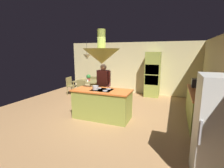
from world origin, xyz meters
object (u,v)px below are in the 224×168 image
Objects in this scene: oven_tower at (153,75)px; canister_flour at (205,93)px; chair_by_back_wall at (95,83)px; canister_tea at (203,91)px; dining_table at (88,83)px; microwave_on_counter at (199,83)px; refrigerator at (221,131)px; chair_facing_island at (80,89)px; kitchen_island at (102,104)px; potted_plant_on_table at (88,77)px; canister_sugar at (204,92)px; cup_on_table at (88,81)px; chair_at_corner at (71,85)px; person_at_island at (104,84)px; cooking_pot_on_cooktop at (95,88)px.

canister_flour is (1.74, -3.01, -0.02)m from oven_tower.
canister_tea is (4.54, -2.19, 0.50)m from chair_by_back_wall.
microwave_on_counter is at bearing -7.77° from dining_table.
refrigerator is 2.00× the size of chair_facing_island.
chair_facing_island is at bearing 140.20° from kitchen_island.
potted_plant_on_table is at bearing 157.69° from canister_flour.
potted_plant_on_table is (-4.43, 3.77, 0.06)m from refrigerator.
canister_tea is at bearing 90.00° from canister_flour.
potted_plant_on_table is at bearing 159.69° from canister_sugar.
chair_facing_island is at bearing -179.19° from microwave_on_counter.
cup_on_table is at bearing 161.73° from canister_sugar.
microwave_on_counter is at bearing 90.00° from canister_tea.
potted_plant_on_table reaches higher than chair_by_back_wall.
canister_flour is 1.25m from microwave_on_counter.
chair_at_corner is at bearing 144.24° from chair_facing_island.
canister_tea is at bearing -18.26° from potted_plant_on_table.
person_at_island is at bearing -44.96° from potted_plant_on_table.
canister_sugar is 0.18m from canister_tea.
kitchen_island is 2.21m from chair_facing_island.
dining_table is (-1.70, 2.10, 0.20)m from kitchen_island.
chair_at_corner is 4.83× the size of cooking_pot_on_cooktop.
dining_table is 7.02× the size of canister_tea.
refrigerator reaches higher than chair_by_back_wall.
cooking_pot_on_cooktop is (0.10, -0.82, 0.04)m from person_at_island.
refrigerator reaches higher than cup_on_table.
cooking_pot_on_cooktop is at bearing -151.77° from microwave_on_counter.
refrigerator is at bearing -40.37° from potted_plant_on_table.
person_at_island is (-3.06, 2.39, 0.09)m from refrigerator.
oven_tower reaches higher than chair_at_corner.
cooking_pot_on_cooktop is at bearing -83.35° from person_at_island.
canister_tea is at bearing -10.28° from chair_facing_island.
chair_at_corner is at bearing -163.05° from oven_tower.
person_at_island is at bearing 178.15° from canister_tea.
chair_facing_island is 2.90× the size of potted_plant_on_table.
canister_tea is at bearing 90.00° from canister_sugar.
microwave_on_counter is (4.54, 0.06, 0.56)m from chair_facing_island.
microwave_on_counter reaches higher than chair_by_back_wall.
kitchen_island reaches higher than chair_at_corner.
person_at_island reaches higher than dining_table.
chair_by_back_wall and chair_at_corner have the same top height.
kitchen_island is at bearing -51.01° from dining_table.
chair_facing_island is (-4.50, 3.12, -0.37)m from refrigerator.
dining_table is 1.31× the size of chair_facing_island.
canister_sugar is (4.41, -1.46, 0.20)m from cup_on_table.
canister_sugar reaches higher than potted_plant_on_table.
microwave_on_counter reaches higher than kitchen_island.
dining_table is at bearing 157.64° from canister_flour.
cup_on_table is (0.13, -0.91, 0.30)m from chair_by_back_wall.
canister_tea is (4.47, -1.48, 0.07)m from potted_plant_on_table.
kitchen_island reaches higher than chair_facing_island.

